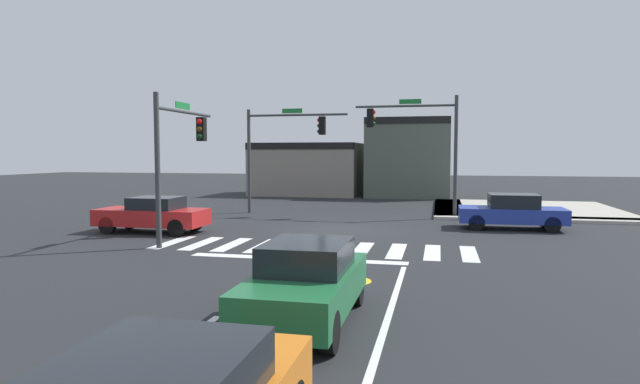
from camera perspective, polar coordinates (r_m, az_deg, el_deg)
ground_plane at (r=22.90m, az=1.73°, el=-4.00°), size 120.00×120.00×0.00m
crosswalk_near at (r=18.56m, az=-0.89°, el=-5.90°), size 10.95×2.89×0.01m
lane_markings at (r=11.73m, az=-3.31°, el=-11.83°), size 6.80×18.75×0.01m
bike_detector_marking at (r=13.84m, az=3.34°, el=-9.36°), size 1.02×1.02×0.01m
curb_corner_northeast at (r=32.13m, az=20.08°, el=-1.79°), size 10.00×10.60×0.15m
storefront_row at (r=41.80m, az=4.57°, el=3.12°), size 14.97×6.76×5.82m
traffic_signal_northwest at (r=28.90m, az=-4.00°, el=5.52°), size 5.50×0.32×5.60m
traffic_signal_southwest at (r=20.45m, az=-14.66°, el=4.99°), size 0.32×4.37×5.29m
traffic_signal_northeast at (r=27.70m, az=10.38°, el=6.03°), size 5.12×0.32×6.11m
car_red at (r=23.02m, az=-17.29°, el=-2.28°), size 4.43×1.82×1.46m
car_green at (r=10.35m, az=-1.46°, el=-9.55°), size 1.73×4.21×1.55m
car_blue at (r=24.38m, az=19.65°, el=-1.97°), size 4.35×1.90×1.50m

